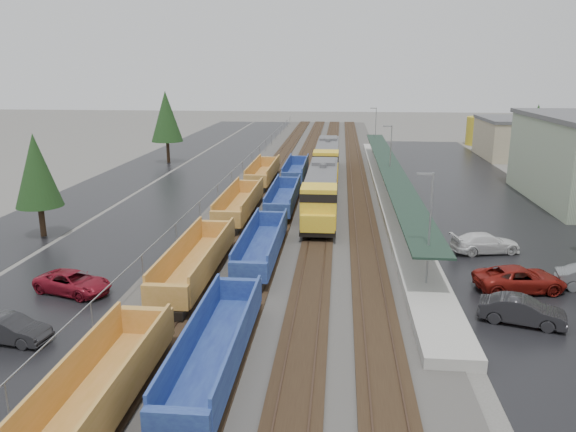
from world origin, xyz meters
name	(u,v)px	position (x,y,z in m)	size (l,w,h in m)	color
ballast_strip	(312,177)	(0.00, 60.00, 0.04)	(20.00, 160.00, 0.08)	#302D2B
trackbed	(312,176)	(0.00, 60.00, 0.16)	(14.60, 160.00, 0.22)	black
west_parking_lot	(204,175)	(-15.00, 60.00, 0.01)	(10.00, 160.00, 0.02)	black
west_road	(133,174)	(-25.00, 60.00, 0.01)	(9.00, 160.00, 0.02)	black
east_commuter_lot	(472,196)	(19.00, 50.00, 0.01)	(16.00, 100.00, 0.02)	black
station_platform	(389,188)	(9.50, 50.01, 0.73)	(3.00, 80.00, 8.00)	#9E9B93
chainlink_fence	(241,166)	(-9.50, 58.44, 1.61)	(0.08, 160.04, 2.02)	gray
distant_hills	(448,107)	(44.79, 210.68, 0.00)	(301.00, 140.00, 25.20)	#4A5542
tree_west_near	(36,171)	(-22.00, 30.00, 5.82)	(3.96, 3.96, 9.00)	#332316
tree_west_far	(166,116)	(-23.00, 70.00, 7.12)	(4.84, 4.84, 11.00)	#332316
tree_east	(536,133)	(28.00, 58.00, 6.47)	(4.40, 4.40, 10.00)	#332316
locomotive_lead	(322,192)	(2.00, 39.15, 2.46)	(3.11, 20.48, 4.64)	black
locomotive_trail	(327,159)	(2.00, 60.15, 2.46)	(3.11, 20.48, 4.64)	black
well_string_yellow	(196,263)	(-6.00, 21.01, 1.21)	(2.76, 83.01, 2.45)	#B17E31
well_string_blue	(262,246)	(-2.00, 25.29, 1.15)	(2.58, 78.62, 2.29)	navy
storage_tank	(480,131)	(30.38, 96.02, 2.67)	(5.35, 5.35, 5.35)	gold
parked_car_west_b	(10,329)	(-13.63, 11.01, 0.72)	(4.38, 1.53, 1.44)	black
parked_car_west_c	(73,283)	(-13.40, 17.84, 0.72)	(5.17, 2.38, 1.44)	maroon
parked_car_east_a	(522,311)	(14.32, 15.86, 0.78)	(4.76, 1.66, 1.57)	black
parked_car_east_b	(520,279)	(15.69, 20.94, 0.82)	(5.87, 2.71, 1.63)	maroon
parked_car_east_c	(485,243)	(15.39, 28.89, 0.79)	(5.45, 2.22, 1.58)	white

